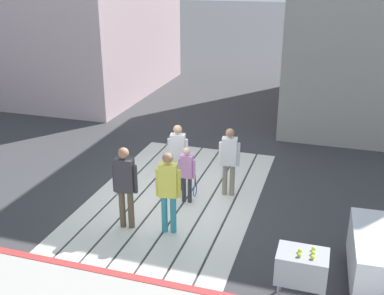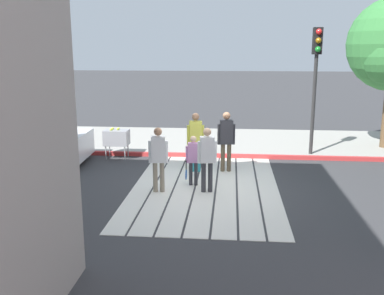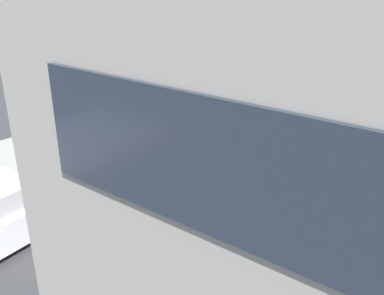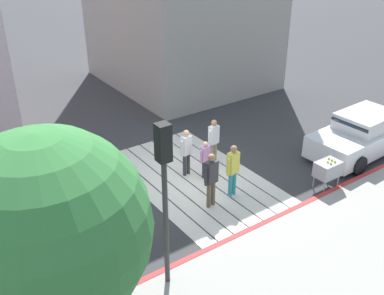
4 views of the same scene
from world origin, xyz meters
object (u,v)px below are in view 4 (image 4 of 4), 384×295
Objects in this scene: car_parked_near_curb at (362,135)px; traffic_light_corner at (164,175)px; pedestrian_adult_lead at (186,149)px; pedestrian_adult_trailing at (211,176)px; pedestrian_teen_behind at (233,167)px; tennis_ball_cart at (328,169)px; street_tree at (51,229)px; pedestrian_child_with_racket at (205,158)px; pedestrian_adult_side at (214,138)px.

car_parked_near_curb is 9.81m from traffic_light_corner.
pedestrian_adult_lead is 2.01m from pedestrian_adult_trailing.
pedestrian_teen_behind reaches higher than pedestrian_adult_lead.
pedestrian_adult_trailing is (1.31, 3.65, 0.35)m from tennis_ball_cart.
street_tree is 3.93× the size of pedestrian_child_with_racket.
pedestrian_teen_behind is (-1.87, -0.45, 0.05)m from pedestrian_adult_lead.
traffic_light_corner is 5.51m from pedestrian_child_with_racket.
pedestrian_adult_trailing is (-1.96, 0.45, 0.07)m from pedestrian_adult_lead.
tennis_ball_cart is at bearing -135.67° from pedestrian_adult_lead.
car_parked_near_curb is 2.61× the size of pedestrian_adult_side.
pedestrian_adult_trailing reaches higher than tennis_ball_cart.
street_tree is at bearing 101.42° from tennis_ball_cart.
pedestrian_adult_side is (4.05, -4.50, -2.06)m from traffic_light_corner.
pedestrian_teen_behind reaches higher than pedestrian_child_with_racket.
pedestrian_child_with_racket is (2.74, 2.80, 0.07)m from tennis_ball_cart.
traffic_light_corner is 2.53× the size of pedestrian_adult_side.
car_parked_near_curb is at bearing -95.04° from pedestrian_teen_behind.
street_tree is 9.89m from tennis_ball_cart.
street_tree is 6.95m from pedestrian_adult_trailing.
pedestrian_adult_lead is at bearing 37.26° from pedestrian_child_with_racket.
car_parked_near_curb is at bearing -107.85° from pedestrian_child_with_racket.
pedestrian_adult_lead is 0.69m from pedestrian_child_with_racket.
pedestrian_adult_trailing reaches higher than car_parked_near_curb.
street_tree is 3.19× the size of pedestrian_adult_lead.
street_tree reaches higher than pedestrian_child_with_racket.
pedestrian_adult_lead is (3.95, -3.27, -2.07)m from traffic_light_corner.
pedestrian_adult_trailing reaches higher than pedestrian_adult_lead.
pedestrian_child_with_racket is (4.61, -6.46, -2.86)m from street_tree.
street_tree reaches higher than pedestrian_adult_trailing.
pedestrian_adult_trailing reaches higher than pedestrian_child_with_racket.
tennis_ball_cart is 0.61× the size of pedestrian_adult_side.
pedestrian_adult_side reaches higher than tennis_ball_cart.
pedestrian_adult_side is (3.38, 1.97, 0.28)m from tennis_ball_cart.
street_tree is (-1.19, 2.78, 0.59)m from traffic_light_corner.
street_tree is 9.36m from pedestrian_adult_side.
pedestrian_child_with_racket is (-0.53, -0.40, -0.21)m from pedestrian_adult_lead.
traffic_light_corner reaches higher than pedestrian_child_with_racket.
pedestrian_adult_lead is at bearing -49.68° from street_tree.
pedestrian_adult_side is at bearing -52.46° from pedestrian_child_with_racket.
car_parked_near_curb is 3.23× the size of pedestrian_child_with_racket.
pedestrian_adult_side is at bearing -21.49° from pedestrian_teen_behind.
pedestrian_adult_side reaches higher than pedestrian_adult_lead.
pedestrian_child_with_racket is (3.42, -3.68, -2.27)m from traffic_light_corner.
traffic_light_corner reaches higher than pedestrian_adult_lead.
pedestrian_teen_behind is at bearing -166.61° from pedestrian_adult_lead.
pedestrian_adult_trailing reaches higher than pedestrian_teen_behind.
car_parked_near_curb is 6.57m from pedestrian_adult_lead.
pedestrian_child_with_racket is (1.34, 0.04, -0.26)m from pedestrian_teen_behind.
pedestrian_adult_trailing is 2.66m from pedestrian_adult_side.
pedestrian_teen_behind is (3.27, -6.50, -2.61)m from street_tree.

